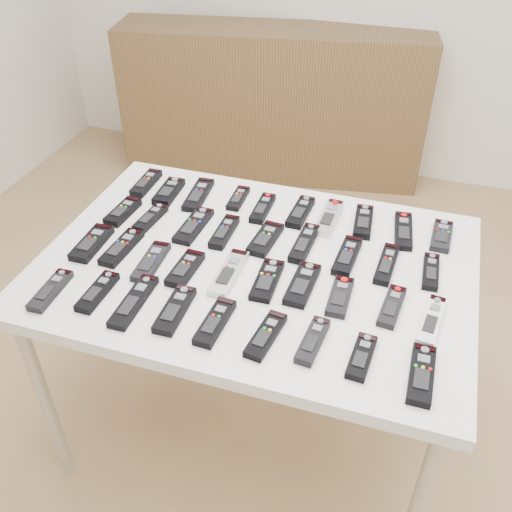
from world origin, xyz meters
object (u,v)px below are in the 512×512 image
(remote_26, at_px, (340,297))
(remote_24, at_px, (267,280))
(remote_22, at_px, (185,269))
(remote_28, at_px, (431,321))
(remote_0, at_px, (146,183))
(remote_20, at_px, (122,247))
(remote_1, at_px, (169,192))
(remote_15, at_px, (304,243))
(remote_9, at_px, (442,236))
(remote_4, at_px, (263,208))
(remote_7, at_px, (363,222))
(remote_13, at_px, (224,232))
(remote_27, at_px, (392,306))
(remote_6, at_px, (329,218))
(remote_10, at_px, (123,212))
(remote_11, at_px, (151,218))
(remote_31, at_px, (134,301))
(remote_17, at_px, (387,264))
(remote_29, at_px, (51,290))
(remote_19, at_px, (92,243))
(remote_33, at_px, (215,322))
(remote_12, at_px, (194,226))
(remote_14, at_px, (265,239))
(remote_2, at_px, (198,195))
(remote_5, at_px, (300,212))
(remote_35, at_px, (313,341))
(remote_18, at_px, (431,272))
(remote_32, at_px, (175,310))
(remote_25, at_px, (302,284))
(remote_16, at_px, (347,256))
(remote_34, at_px, (266,335))
(remote_23, at_px, (229,273))
(remote_36, at_px, (362,357))
(table, at_px, (256,277))
(remote_30, at_px, (98,292))
(remote_21, at_px, (151,262))
(remote_3, at_px, (238,198))
(remote_37, at_px, (422,374))
(sideboard, at_px, (273,105))
(remote_8, at_px, (403,231))

(remote_26, bearing_deg, remote_24, 177.64)
(remote_22, bearing_deg, remote_28, 2.47)
(remote_0, relative_size, remote_20, 0.93)
(remote_1, bearing_deg, remote_15, -18.67)
(remote_20, bearing_deg, remote_9, 24.41)
(remote_4, distance_m, remote_7, 0.33)
(remote_0, relative_size, remote_7, 0.97)
(remote_13, relative_size, remote_27, 1.04)
(remote_6, distance_m, remote_10, 0.67)
(remote_11, relative_size, remote_31, 0.72)
(remote_17, relative_size, remote_29, 1.10)
(remote_4, relative_size, remote_19, 0.94)
(remote_4, relative_size, remote_13, 0.99)
(remote_17, height_order, remote_24, remote_17)
(remote_11, bearing_deg, remote_33, -40.37)
(remote_12, xyz_separation_m, remote_14, (0.24, 0.00, 0.00))
(remote_6, relative_size, remote_24, 1.12)
(remote_2, relative_size, remote_6, 1.02)
(remote_31, bearing_deg, remote_33, -2.80)
(remote_15, relative_size, remote_29, 1.14)
(remote_31, bearing_deg, remote_1, 104.51)
(remote_24, bearing_deg, remote_5, 87.54)
(remote_35, bearing_deg, remote_31, -174.30)
(remote_18, xyz_separation_m, remote_26, (-0.22, -0.19, 0.00))
(remote_32, bearing_deg, remote_20, 141.37)
(remote_31, bearing_deg, remote_2, 93.72)
(remote_25, bearing_deg, remote_19, -176.78)
(remote_5, xyz_separation_m, remote_16, (0.19, -0.19, 0.00))
(remote_4, xyz_separation_m, remote_35, (0.30, -0.53, 0.00))
(remote_13, relative_size, remote_14, 1.00)
(remote_2, height_order, remote_34, same)
(remote_2, xyz_separation_m, remote_23, (0.24, -0.36, 0.00))
(remote_25, xyz_separation_m, remote_36, (0.20, -0.22, -0.00))
(table, bearing_deg, remote_25, -24.27)
(remote_20, distance_m, remote_27, 0.80)
(remote_31, bearing_deg, remote_11, 109.13)
(remote_2, height_order, remote_10, remote_10)
(remote_30, distance_m, remote_33, 0.35)
(remote_17, xyz_separation_m, remote_24, (-0.31, -0.17, -0.00))
(remote_21, bearing_deg, remote_36, -18.48)
(remote_1, relative_size, remote_22, 1.02)
(remote_3, bearing_deg, remote_16, -28.31)
(remote_14, bearing_deg, remote_26, -30.32)
(remote_31, height_order, remote_37, remote_37)
(remote_23, bearing_deg, remote_21, -174.20)
(remote_11, bearing_deg, remote_27, -7.38)
(remote_16, distance_m, remote_36, 0.39)
(sideboard, bearing_deg, remote_8, -70.48)
(remote_6, height_order, remote_8, remote_6)
(remote_4, bearing_deg, remote_34, -72.55)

